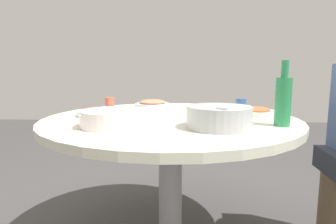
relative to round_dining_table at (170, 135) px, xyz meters
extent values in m
cylinder|color=#99999E|center=(0.00, 0.00, -0.28)|extent=(0.13, 0.13, 0.67)
cylinder|color=silver|center=(0.00, 0.00, 0.08)|extent=(1.33, 1.33, 0.04)
cylinder|color=#B2B5BA|center=(0.22, -0.28, 0.15)|extent=(0.28, 0.28, 0.09)
ellipsoid|color=white|center=(0.22, -0.28, 0.15)|extent=(0.23, 0.23, 0.10)
cube|color=white|center=(0.27, -0.34, 0.20)|extent=(0.15, 0.14, 0.01)
cylinder|color=white|center=(-0.24, -0.27, 0.13)|extent=(0.28, 0.28, 0.07)
cylinder|color=#301B16|center=(-0.24, -0.27, 0.13)|extent=(0.25, 0.25, 0.05)
cylinder|color=silver|center=(-0.24, -0.27, 0.16)|extent=(0.24, 0.22, 0.01)
cylinder|color=silver|center=(-0.15, 0.50, 0.11)|extent=(0.25, 0.25, 0.02)
ellipsoid|color=tan|center=(-0.15, 0.50, 0.12)|extent=(0.19, 0.19, 0.03)
cylinder|color=silver|center=(-0.40, 0.02, 0.11)|extent=(0.23, 0.23, 0.03)
ellipsoid|color=#974834|center=(-0.40, 0.02, 0.13)|extent=(0.18, 0.18, 0.04)
cylinder|color=#EDEACB|center=(0.24, 0.33, 0.11)|extent=(0.21, 0.21, 0.02)
ellipsoid|color=#C2B689|center=(0.24, 0.33, 0.12)|extent=(0.15, 0.15, 0.03)
cylinder|color=silver|center=(0.48, 0.11, 0.11)|extent=(0.24, 0.24, 0.02)
ellipsoid|color=#B65E33|center=(0.48, 0.11, 0.13)|extent=(0.16, 0.16, 0.03)
cylinder|color=#2A8A4F|center=(0.51, -0.22, 0.21)|extent=(0.07, 0.07, 0.21)
cylinder|color=#2A8A4F|center=(0.51, -0.22, 0.35)|extent=(0.03, 0.03, 0.08)
cylinder|color=#BD5541|center=(-0.43, 0.37, 0.13)|extent=(0.06, 0.06, 0.07)
cylinder|color=#345592|center=(0.45, 0.40, 0.13)|extent=(0.07, 0.07, 0.06)
camera|label=1|loc=(0.07, -1.45, 0.34)|focal=29.40mm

